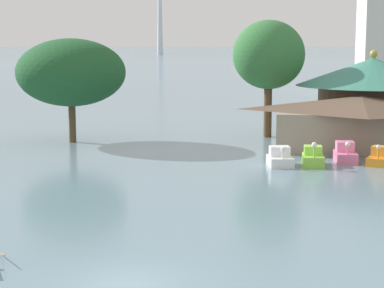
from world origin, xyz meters
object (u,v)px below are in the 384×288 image
shoreline_tree_tall_left (71,73)px  pedal_boat_orange (381,158)px  pedal_boat_white (280,158)px  boathouse (361,121)px  pedal_boat_lime (313,158)px  green_roof_pavilion (372,91)px  pedal_boat_pink (345,154)px  shoreline_tree_mid (269,55)px

shoreline_tree_tall_left → pedal_boat_orange: bearing=-16.4°
shoreline_tree_tall_left → pedal_boat_white: bearing=-25.8°
boathouse → pedal_boat_orange: bearing=-83.4°
pedal_boat_lime → shoreline_tree_tall_left: (-20.86, 8.52, 5.60)m
pedal_boat_white → boathouse: (6.40, 8.77, 1.77)m
pedal_boat_lime → pedal_boat_orange: size_ratio=0.96×
green_roof_pavilion → pedal_boat_pink: bearing=-104.0°
pedal_boat_pink → shoreline_tree_mid: bearing=-157.2°
pedal_boat_pink → green_roof_pavilion: green_roof_pavilion is taller
boathouse → shoreline_tree_tall_left: shoreline_tree_tall_left is taller
pedal_boat_lime → pedal_boat_pink: 3.13m
pedal_boat_lime → shoreline_tree_tall_left: size_ratio=0.28×
pedal_boat_lime → green_roof_pavilion: bearing=157.4°
pedal_boat_white → green_roof_pavilion: bearing=141.0°
green_roof_pavilion → boathouse: bearing=-103.6°
pedal_boat_orange → shoreline_tree_tall_left: shoreline_tree_tall_left is taller
shoreline_tree_tall_left → shoreline_tree_mid: size_ratio=0.89×
pedal_boat_orange → green_roof_pavilion: green_roof_pavilion is taller
boathouse → green_roof_pavilion: 6.91m
pedal_boat_pink → shoreline_tree_mid: (-6.27, 12.41, 7.02)m
boathouse → pedal_boat_white: bearing=-126.1°
pedal_boat_pink → boathouse: 6.78m
pedal_boat_white → pedal_boat_lime: size_ratio=0.98×
pedal_boat_white → boathouse: bearing=132.6°
pedal_boat_pink → shoreline_tree_tall_left: (-23.27, 6.52, 5.58)m
pedal_boat_white → green_roof_pavilion: size_ratio=0.19×
pedal_boat_orange → shoreline_tree_tall_left: bearing=-87.3°
pedal_boat_orange → boathouse: 7.66m
pedal_boat_lime → shoreline_tree_tall_left: 23.21m
pedal_boat_white → shoreline_tree_tall_left: (-18.50, 8.94, 5.62)m
green_roof_pavilion → pedal_boat_lime: bearing=-110.8°
pedal_boat_orange → shoreline_tree_mid: 17.55m
green_roof_pavilion → shoreline_tree_tall_left: bearing=-166.7°
pedal_boat_orange → green_roof_pavilion: bearing=-163.8°
shoreline_tree_tall_left → shoreline_tree_mid: bearing=19.1°
boathouse → shoreline_tree_tall_left: (-24.90, 0.17, 3.85)m
pedal_boat_white → pedal_boat_lime: (2.36, 0.42, 0.03)m
pedal_boat_white → shoreline_tree_mid: (-1.50, 14.83, 7.06)m
pedal_boat_orange → shoreline_tree_tall_left: 27.43m
boathouse → shoreline_tree_mid: shoreline_tree_mid is taller
pedal_boat_orange → shoreline_tree_mid: shoreline_tree_mid is taller
pedal_boat_white → shoreline_tree_mid: 16.49m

